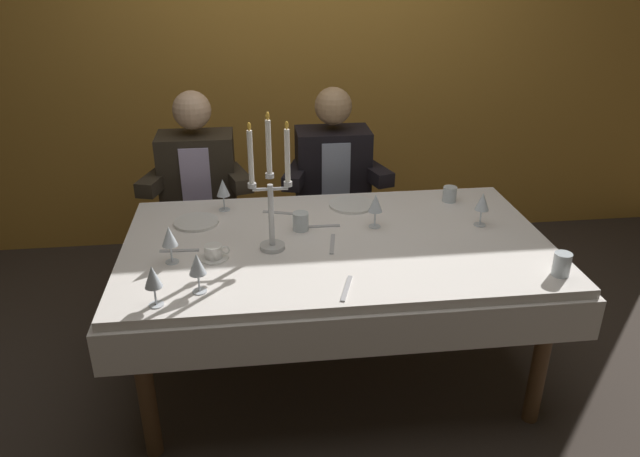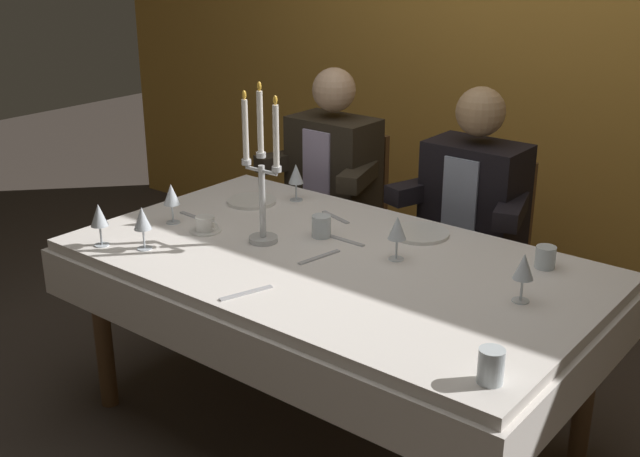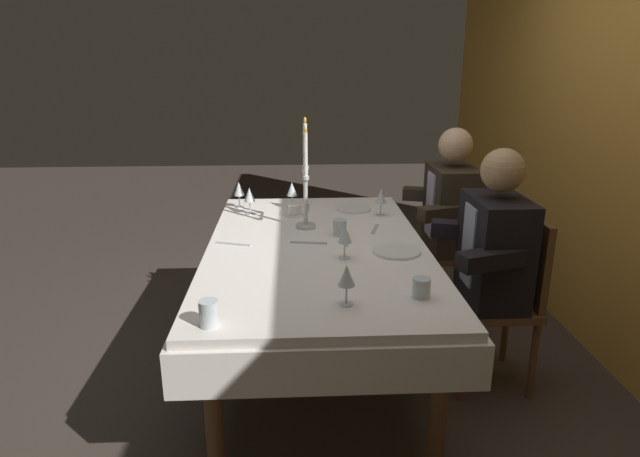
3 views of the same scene
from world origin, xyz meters
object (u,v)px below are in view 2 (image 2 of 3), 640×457
(dinner_plate_1, at_px, (419,233))
(wine_glass_2, at_px, (296,175))
(wine_glass_4, at_px, (397,229))
(seated_diner_0, at_px, (334,170))
(water_tumbler_1, at_px, (491,366))
(coffee_cup_0, at_px, (206,225))
(candelabra, at_px, (262,178))
(seated_diner_1, at_px, (475,202))
(dining_table, at_px, (332,286))
(wine_glass_0, at_px, (171,196))
(dinner_plate_0, at_px, (252,201))
(wine_glass_5, at_px, (99,217))
(water_tumbler_0, at_px, (321,226))
(wine_glass_3, at_px, (524,268))
(water_tumbler_2, at_px, (545,257))
(wine_glass_1, at_px, (142,220))

(dinner_plate_1, relative_size, wine_glass_2, 1.41)
(wine_glass_4, xyz_separation_m, seated_diner_0, (-0.87, 0.76, -0.12))
(wine_glass_2, height_order, water_tumbler_1, wine_glass_2)
(wine_glass_4, height_order, coffee_cup_0, wine_glass_4)
(candelabra, xyz_separation_m, seated_diner_0, (-0.38, 0.93, -0.26))
(seated_diner_1, bearing_deg, wine_glass_4, -82.90)
(dining_table, xyz_separation_m, wine_glass_0, (-0.71, -0.12, 0.23))
(dining_table, xyz_separation_m, water_tumbler_1, (0.85, -0.42, 0.17))
(dining_table, bearing_deg, wine_glass_0, -170.19)
(dinner_plate_0, relative_size, wine_glass_5, 1.30)
(water_tumbler_0, height_order, seated_diner_0, seated_diner_0)
(wine_glass_0, height_order, wine_glass_3, same)
(wine_glass_0, distance_m, water_tumbler_0, 0.62)
(water_tumbler_2, relative_size, coffee_cup_0, 0.60)
(water_tumbler_1, relative_size, coffee_cup_0, 0.73)
(dining_table, xyz_separation_m, seated_diner_0, (-0.67, 0.89, 0.11))
(dinner_plate_0, height_order, coffee_cup_0, coffee_cup_0)
(wine_glass_1, distance_m, seated_diner_0, 1.27)
(candelabra, xyz_separation_m, wine_glass_4, (0.49, 0.17, -0.14))
(candelabra, xyz_separation_m, water_tumbler_0, (0.14, 0.18, -0.21))
(candelabra, distance_m, water_tumbler_2, 1.05)
(dinner_plate_1, distance_m, coffee_cup_0, 0.83)
(candelabra, distance_m, wine_glass_4, 0.54)
(wine_glass_1, bearing_deg, wine_glass_4, 32.48)
(dinner_plate_0, relative_size, dinner_plate_1, 0.92)
(seated_diner_1, bearing_deg, coffee_cup_0, -122.90)
(water_tumbler_0, relative_size, water_tumbler_2, 1.09)
(wine_glass_0, relative_size, wine_glass_3, 1.00)
(wine_glass_1, bearing_deg, seated_diner_0, 93.94)
(wine_glass_3, distance_m, water_tumbler_1, 0.53)
(wine_glass_2, relative_size, wine_glass_5, 1.00)
(seated_diner_0, bearing_deg, water_tumbler_1, -40.61)
(dinner_plate_0, height_order, water_tumbler_2, water_tumbler_2)
(candelabra, distance_m, wine_glass_1, 0.46)
(dining_table, xyz_separation_m, dinner_plate_0, (-0.64, 0.26, 0.13))
(wine_glass_2, relative_size, water_tumbler_1, 1.69)
(wine_glass_2, xyz_separation_m, seated_diner_1, (0.61, 0.48, -0.12))
(dinner_plate_0, xyz_separation_m, seated_diner_0, (-0.03, 0.63, -0.01))
(dinner_plate_1, xyz_separation_m, water_tumbler_0, (-0.28, -0.25, 0.04))
(wine_glass_0, distance_m, wine_glass_4, 0.95)
(wine_glass_0, relative_size, wine_glass_1, 1.00)
(water_tumbler_0, relative_size, water_tumbler_1, 0.88)
(wine_glass_2, distance_m, water_tumbler_2, 1.16)
(wine_glass_2, bearing_deg, candelabra, -64.16)
(dinner_plate_1, relative_size, seated_diner_0, 0.19)
(wine_glass_2, relative_size, coffee_cup_0, 1.24)
(wine_glass_5, distance_m, coffee_cup_0, 0.41)
(wine_glass_3, height_order, water_tumbler_2, wine_glass_3)
(wine_glass_3, bearing_deg, dining_table, -173.38)
(wine_glass_4, bearing_deg, dinner_plate_1, 104.07)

